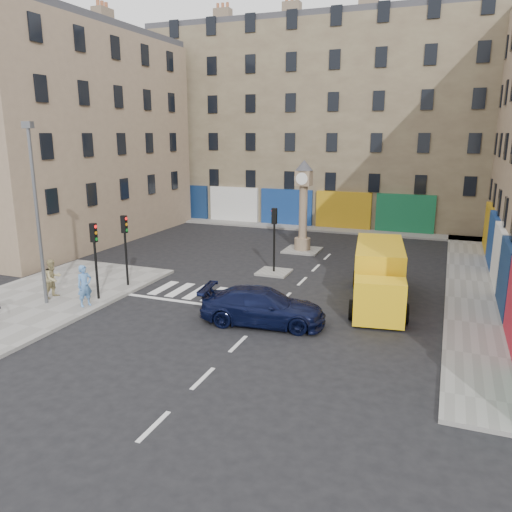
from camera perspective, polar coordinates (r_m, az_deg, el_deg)
The scene contains 17 objects.
ground at distance 21.35m, azimuth 0.07°, elevation -7.99°, with size 120.00×120.00×0.00m, color black.
sidewalk_left at distance 25.73m, azimuth -25.31°, elevation -5.34°, with size 7.00×16.00×0.15m, color gray.
sidewalk_right at distance 29.61m, azimuth 23.40°, elevation -2.72°, with size 2.60×30.00×0.15m, color gray.
sidewalk_far at distance 42.91m, azimuth 5.75°, elevation 3.25°, with size 32.00×2.40×0.15m, color gray.
island_near at distance 29.11m, azimuth 2.06°, elevation -1.86°, with size 1.80×1.80×0.12m, color gray.
island_far at distance 34.66m, azimuth 5.31°, elevation 0.67°, with size 2.40×2.40×0.12m, color gray.
building_far at distance 47.80m, azimuth 7.92°, elevation 14.43°, with size 32.00×10.00×17.00m, color #857758.
building_left at distance 40.14m, azimuth -19.95°, elevation 12.44°, with size 8.00×20.00×15.00m, color #917A5F.
traffic_light_left_near at distance 24.81m, azimuth -17.95°, elevation 0.78°, with size 0.28×0.22×3.70m.
traffic_light_left_far at distance 26.66m, azimuth -14.74°, elevation 1.88°, with size 0.28×0.22×3.70m.
traffic_light_island at distance 28.52m, azimuth 2.10°, elevation 3.04°, with size 0.28×0.22×3.70m.
lamp_post at distance 24.67m, azimuth -23.82°, elevation 5.34°, with size 0.50×0.25×8.30m.
clock_pillar at distance 34.03m, azimuth 5.44°, elevation 6.39°, with size 1.20×1.20×6.10m.
navy_sedan at distance 21.35m, azimuth 0.80°, elevation -5.78°, with size 2.17×5.33×1.55m, color black.
yellow_van at distance 24.73m, azimuth 13.86°, elevation -2.07°, with size 3.30×7.58×2.67m.
pedestrian_blue at distance 24.29m, azimuth -19.00°, elevation -3.23°, with size 0.71×0.47×1.95m, color #5485C2.
pedestrian_tan at distance 26.14m, azimuth -22.18°, elevation -2.38°, with size 0.92×0.72×1.90m, color tan.
Camera 1 is at (7.11, -18.49, 7.97)m, focal length 35.00 mm.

